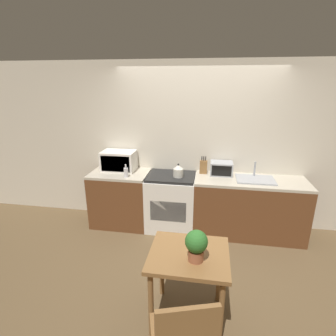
{
  "coord_description": "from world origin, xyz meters",
  "views": [
    {
      "loc": [
        0.21,
        -3.0,
        2.28
      ],
      "look_at": [
        -0.4,
        0.67,
        1.05
      ],
      "focal_mm": 28.0,
      "sensor_mm": 36.0,
      "label": 1
    }
  ],
  "objects_px": {
    "kettle": "(178,171)",
    "bottle": "(126,172)",
    "stove_range": "(171,202)",
    "dining_table": "(189,264)",
    "toaster_oven": "(221,168)",
    "microwave": "(119,161)"
  },
  "relations": [
    {
      "from": "stove_range",
      "to": "dining_table",
      "type": "xyz_separation_m",
      "value": [
        0.43,
        -1.7,
        0.19
      ]
    },
    {
      "from": "stove_range",
      "to": "toaster_oven",
      "type": "relative_size",
      "value": 2.67
    },
    {
      "from": "bottle",
      "to": "dining_table",
      "type": "xyz_separation_m",
      "value": [
        1.09,
        -1.51,
        -0.34
      ]
    },
    {
      "from": "kettle",
      "to": "stove_range",
      "type": "bearing_deg",
      "value": 161.21
    },
    {
      "from": "toaster_oven",
      "to": "dining_table",
      "type": "relative_size",
      "value": 0.44
    },
    {
      "from": "kettle",
      "to": "toaster_oven",
      "type": "relative_size",
      "value": 0.62
    },
    {
      "from": "microwave",
      "to": "toaster_oven",
      "type": "bearing_deg",
      "value": 1.73
    },
    {
      "from": "kettle",
      "to": "dining_table",
      "type": "distance_m",
      "value": 1.72
    },
    {
      "from": "stove_range",
      "to": "toaster_oven",
      "type": "height_order",
      "value": "toaster_oven"
    },
    {
      "from": "stove_range",
      "to": "bottle",
      "type": "xyz_separation_m",
      "value": [
        -0.66,
        -0.19,
        0.53
      ]
    },
    {
      "from": "stove_range",
      "to": "microwave",
      "type": "distance_m",
      "value": 1.07
    },
    {
      "from": "kettle",
      "to": "bottle",
      "type": "height_order",
      "value": "kettle"
    },
    {
      "from": "kettle",
      "to": "toaster_oven",
      "type": "distance_m",
      "value": 0.68
    },
    {
      "from": "bottle",
      "to": "toaster_oven",
      "type": "height_order",
      "value": "same"
    },
    {
      "from": "microwave",
      "to": "bottle",
      "type": "relative_size",
      "value": 2.6
    },
    {
      "from": "bottle",
      "to": "dining_table",
      "type": "relative_size",
      "value": 0.27
    },
    {
      "from": "dining_table",
      "to": "stove_range",
      "type": "bearing_deg",
      "value": 104.24
    },
    {
      "from": "microwave",
      "to": "bottle",
      "type": "height_order",
      "value": "microwave"
    },
    {
      "from": "kettle",
      "to": "dining_table",
      "type": "relative_size",
      "value": 0.28
    },
    {
      "from": "bottle",
      "to": "stove_range",
      "type": "bearing_deg",
      "value": 16.09
    },
    {
      "from": "stove_range",
      "to": "kettle",
      "type": "height_order",
      "value": "kettle"
    },
    {
      "from": "kettle",
      "to": "bottle",
      "type": "bearing_deg",
      "value": -168.96
    }
  ]
}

